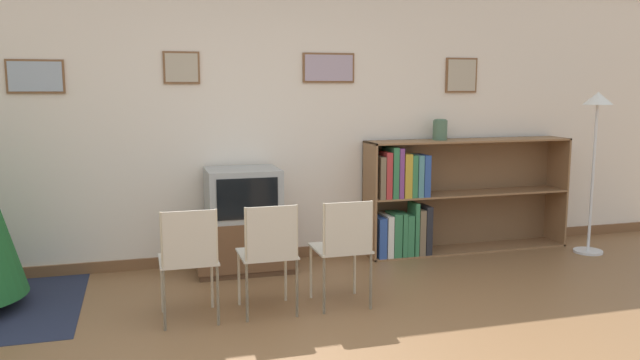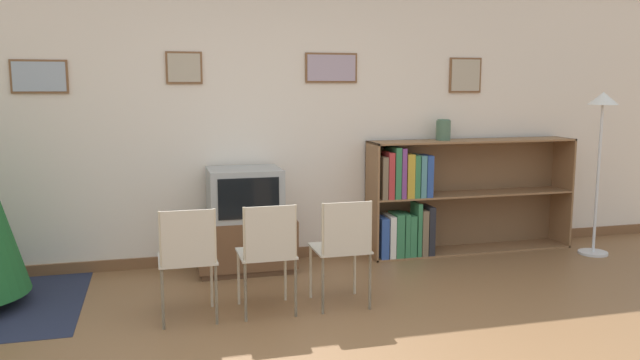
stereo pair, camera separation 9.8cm
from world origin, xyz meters
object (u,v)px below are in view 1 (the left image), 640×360
Objects in this scene: tv_console at (244,244)px; vase at (440,129)px; folding_chair_left at (189,257)px; bookshelf at (430,200)px; folding_chair_center at (269,251)px; folding_chair_right at (344,246)px; television at (243,194)px; standing_lamp at (596,130)px.

vase is (1.97, 0.14, 0.98)m from tv_console.
folding_chair_left is 0.39× the size of bookshelf.
folding_chair_right is at bearing 0.00° from folding_chair_center.
television is 1.30m from folding_chair_left.
vase is (1.41, 1.28, 0.75)m from folding_chair_right.
folding_chair_center and folding_chair_right have the same top height.
bookshelf is (2.43, 1.24, 0.06)m from folding_chair_left.
standing_lamp is at bearing 13.20° from folding_chair_center.
vase reaches higher than folding_chair_right.
tv_console is at bearing 63.89° from folding_chair_left.
television is 3.45m from standing_lamp.
tv_console is 0.54× the size of standing_lamp.
tv_console is 1.05× the size of folding_chair_left.
folding_chair_right reaches higher than tv_console.
bookshelf is at bearing 2.99° from television.
folding_chair_left is 2.73m from bookshelf.
television reaches higher than folding_chair_right.
folding_chair_right is at bearing -63.84° from television.
folding_chair_right is 0.39× the size of bookshelf.
standing_lamp is (3.95, 0.79, 0.75)m from folding_chair_left.
tv_console is 1.17m from folding_chair_center.
tv_console is at bearing 90.00° from folding_chair_center.
vase is 0.13× the size of standing_lamp.
television is 0.77× the size of folding_chair_right.
tv_console is at bearing -176.06° from vase.
folding_chair_center is 0.52× the size of standing_lamp.
standing_lamp is (3.39, 0.79, 0.75)m from folding_chair_center.
folding_chair_center is 0.56m from folding_chair_right.
folding_chair_right is (0.56, 0.00, 0.00)m from folding_chair_center.
folding_chair_right is at bearing -137.75° from vase.
folding_chair_right is 0.52× the size of standing_lamp.
television is 1.17m from folding_chair_center.
vase is at bearing 42.25° from folding_chair_right.
folding_chair_left is 4.02× the size of vase.
tv_console is 0.46m from television.
folding_chair_center is 2.47m from vase.
television is at bearing 90.00° from folding_chair_center.
vase is (2.54, 1.28, 0.75)m from folding_chair_left.
standing_lamp is (2.83, 0.79, 0.75)m from folding_chair_right.
standing_lamp reaches higher than folding_chair_center.
standing_lamp is (1.52, -0.45, 0.69)m from bookshelf.
television is at bearing -177.01° from bookshelf.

